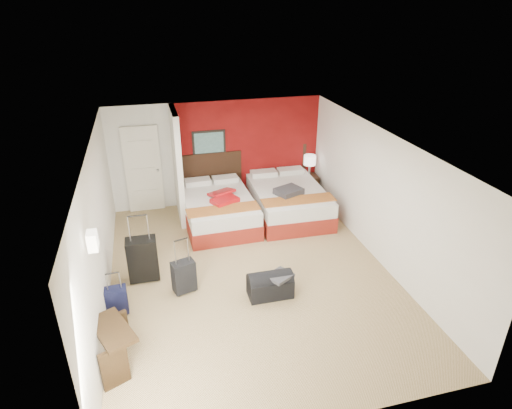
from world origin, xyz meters
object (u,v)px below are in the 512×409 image
object	(u,v)px
bed_left	(218,210)
suitcase_black	(143,260)
nightstand	(308,187)
table_lamp	(310,166)
duffel_bag	(270,286)
desk	(115,347)
suitcase_charcoal	(184,278)
suitcase_navy	(117,302)
bed_right	(288,202)
red_suitcase_open	(223,197)

from	to	relation	value
bed_left	suitcase_black	world-z (taller)	suitcase_black
nightstand	suitcase_black	world-z (taller)	suitcase_black
suitcase_black	table_lamp	bearing A→B (deg)	32.38
suitcase_black	duffel_bag	size ratio (longest dim) A/B	1.05
duffel_bag	desk	xyz separation A→B (m)	(-2.48, -0.98, 0.15)
suitcase_black	nightstand	bearing A→B (deg)	32.38
suitcase_charcoal	suitcase_navy	bearing A→B (deg)	-179.61
duffel_bag	bed_right	bearing A→B (deg)	66.55
table_lamp	duffel_bag	size ratio (longest dim) A/B	0.71
bed_left	nightstand	size ratio (longest dim) A/B	3.52
suitcase_black	suitcase_navy	size ratio (longest dim) A/B	1.69
table_lamp	duffel_bag	distance (m)	4.18
red_suitcase_open	suitcase_navy	size ratio (longest dim) A/B	1.62
bed_left	desk	size ratio (longest dim) A/B	2.64
suitcase_charcoal	suitcase_navy	world-z (taller)	suitcase_charcoal
suitcase_charcoal	suitcase_navy	distance (m)	1.15
duffel_bag	desk	distance (m)	2.67
suitcase_charcoal	suitcase_navy	xyz separation A→B (m)	(-1.10, -0.32, -0.05)
suitcase_navy	bed_left	bearing A→B (deg)	48.81
red_suitcase_open	suitcase_charcoal	xyz separation A→B (m)	(-1.12, -2.24, -0.40)
suitcase_navy	bed_right	bearing A→B (deg)	32.75
red_suitcase_open	desk	size ratio (longest dim) A/B	0.94
bed_right	nightstand	bearing A→B (deg)	45.33
bed_right	suitcase_navy	bearing A→B (deg)	-143.11
bed_left	nightstand	distance (m)	2.55
duffel_bag	red_suitcase_open	bearing A→B (deg)	96.47
bed_right	suitcase_charcoal	world-z (taller)	bed_right
desk	duffel_bag	bearing A→B (deg)	-2.28
nightstand	suitcase_charcoal	size ratio (longest dim) A/B	1.07
suitcase_navy	duffel_bag	bearing A→B (deg)	-6.19
suitcase_navy	desk	world-z (taller)	desk
desk	bed_right	bearing A→B (deg)	21.67
bed_left	bed_right	world-z (taller)	bed_right
table_lamp	suitcase_navy	size ratio (longest dim) A/B	1.13
nightstand	bed_left	bearing A→B (deg)	-159.98
red_suitcase_open	duffel_bag	size ratio (longest dim) A/B	1.01
bed_left	red_suitcase_open	size ratio (longest dim) A/B	2.81
table_lamp	duffel_bag	bearing A→B (deg)	-119.68
red_suitcase_open	duffel_bag	bearing A→B (deg)	-108.39
bed_right	table_lamp	distance (m)	1.22
suitcase_black	suitcase_charcoal	xyz separation A→B (m)	(0.66, -0.55, -0.11)
suitcase_navy	duffel_bag	world-z (taller)	suitcase_navy
nightstand	desk	xyz separation A→B (m)	(-4.52, -4.57, 0.03)
nightstand	suitcase_charcoal	world-z (taller)	nightstand
nightstand	suitcase_navy	world-z (taller)	nightstand
suitcase_navy	table_lamp	bearing A→B (deg)	34.37
nightstand	suitcase_navy	size ratio (longest dim) A/B	1.30
nightstand	desk	distance (m)	6.43
desk	bed_left	bearing A→B (deg)	37.21
suitcase_black	desk	xyz separation A→B (m)	(-0.42, -2.01, -0.06)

